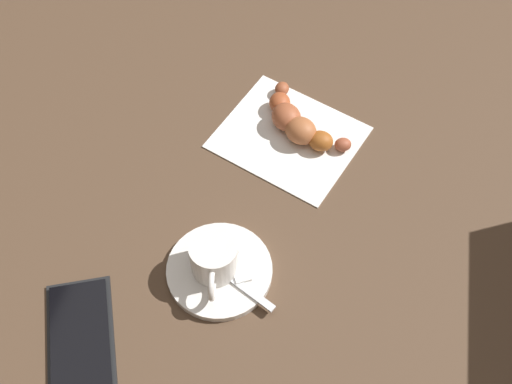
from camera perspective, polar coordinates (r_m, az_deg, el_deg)
ground_plane at (r=0.86m, az=1.10°, el=-0.59°), size 1.80×1.80×0.00m
saucer at (r=0.80m, az=-3.14°, el=-6.72°), size 0.13×0.13×0.01m
espresso_cup at (r=0.78m, az=-3.60°, el=-5.63°), size 0.08×0.06×0.05m
teaspoon at (r=0.80m, az=-3.14°, el=-6.45°), size 0.06×0.12×0.01m
sugar_packet at (r=0.80m, az=-1.67°, el=-5.86°), size 0.06×0.05×0.01m
napkin at (r=0.91m, az=2.75°, el=4.74°), size 0.20×0.22×0.00m
croissant at (r=0.91m, az=3.50°, el=5.95°), size 0.11×0.13×0.03m
cell_phone at (r=0.80m, az=-14.79°, el=-11.78°), size 0.16×0.13×0.01m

